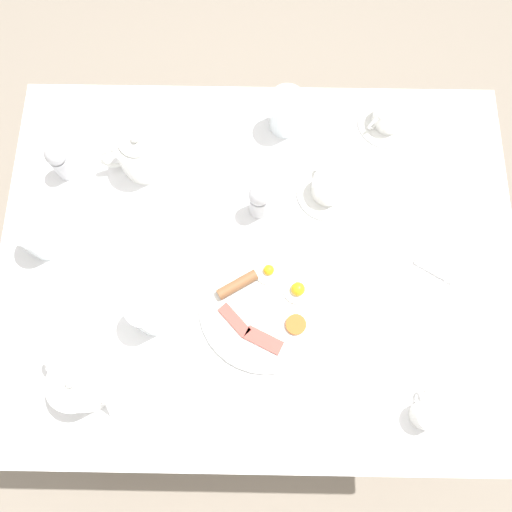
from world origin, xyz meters
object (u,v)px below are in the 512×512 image
(teacup_with_saucer_left, at_px, (326,188))
(spoon_for_tea, at_px, (273,424))
(wine_glass_spare, at_px, (147,313))
(teapot_near, at_px, (78,384))
(teapot_far, at_px, (138,153))
(water_glass_short, at_px, (37,237))
(creamer_jug, at_px, (425,415))
(breakfast_plate, at_px, (264,304))
(water_glass_tall, at_px, (284,112))
(pepper_grinder, at_px, (58,161))
(knife_by_plate, at_px, (405,333))
(fork_by_plate, at_px, (135,254))
(teacup_with_saucer_right, at_px, (387,117))
(salt_grinder, at_px, (257,200))
(napkin_folded, at_px, (445,246))

(teacup_with_saucer_left, height_order, spoon_for_tea, teacup_with_saucer_left)
(wine_glass_spare, bearing_deg, teapot_near, 138.36)
(teapot_far, distance_m, water_glass_short, 0.29)
(water_glass_short, bearing_deg, teacup_with_saucer_left, -77.69)
(teapot_near, bearing_deg, creamer_jug, 27.16)
(wine_glass_spare, xyz_separation_m, spoon_for_tea, (-0.22, -0.27, -0.06))
(creamer_jug, xyz_separation_m, spoon_for_tea, (-0.02, 0.31, -0.03))
(teapot_near, bearing_deg, breakfast_plate, 56.73)
(breakfast_plate, xyz_separation_m, teapot_near, (-0.18, 0.37, 0.05))
(teapot_near, height_order, water_glass_tall, teapot_near)
(pepper_grinder, distance_m, knife_by_plate, 0.88)
(breakfast_plate, relative_size, creamer_jug, 3.61)
(breakfast_plate, xyz_separation_m, fork_by_plate, (0.11, 0.30, -0.01))
(breakfast_plate, height_order, spoon_for_tea, breakfast_plate)
(teapot_near, height_order, pepper_grinder, teapot_near)
(teapot_near, relative_size, water_glass_short, 1.73)
(teacup_with_saucer_left, bearing_deg, teacup_with_saucer_right, -38.75)
(pepper_grinder, relative_size, spoon_for_tea, 0.85)
(water_glass_tall, height_order, knife_by_plate, water_glass_tall)
(teacup_with_saucer_right, xyz_separation_m, spoon_for_tea, (-0.72, 0.27, -0.02))
(teapot_near, distance_m, knife_by_plate, 0.70)
(fork_by_plate, bearing_deg, pepper_grinder, 42.01)
(water_glass_short, xyz_separation_m, knife_by_plate, (-0.19, -0.81, -0.05))
(water_glass_short, relative_size, wine_glass_spare, 0.85)
(creamer_jug, xyz_separation_m, salt_grinder, (0.45, 0.35, 0.03))
(teapot_near, relative_size, water_glass_tall, 1.57)
(water_glass_tall, distance_m, creamer_jug, 0.74)
(creamer_jug, bearing_deg, salt_grinder, 37.43)
(wine_glass_spare, height_order, knife_by_plate, wine_glass_spare)
(teacup_with_saucer_right, height_order, wine_glass_spare, wine_glass_spare)
(breakfast_plate, height_order, creamer_jug, creamer_jug)
(breakfast_plate, xyz_separation_m, teapot_far, (0.34, 0.30, 0.05))
(pepper_grinder, relative_size, knife_by_plate, 0.54)
(pepper_grinder, bearing_deg, spoon_for_tea, -138.60)
(fork_by_plate, bearing_deg, teacup_with_saucer_left, -69.97)
(teacup_with_saucer_left, relative_size, wine_glass_spare, 1.19)
(teapot_far, height_order, teacup_with_saucer_right, teapot_far)
(fork_by_plate, bearing_deg, creamer_jug, -118.66)
(breakfast_plate, xyz_separation_m, knife_by_plate, (-0.06, -0.31, -0.01))
(pepper_grinder, height_order, salt_grinder, same)
(teapot_far, xyz_separation_m, knife_by_plate, (-0.40, -0.61, -0.05))
(teapot_far, relative_size, wine_glass_spare, 1.63)
(teacup_with_saucer_left, xyz_separation_m, fork_by_plate, (-0.16, 0.44, -0.02))
(water_glass_short, bearing_deg, pepper_grinder, -7.25)
(wine_glass_spare, height_order, spoon_for_tea, wine_glass_spare)
(breakfast_plate, bearing_deg, teacup_with_saucer_left, -27.45)
(napkin_folded, relative_size, knife_by_plate, 0.90)
(teacup_with_saucer_left, relative_size, teacup_with_saucer_right, 1.00)
(water_glass_tall, bearing_deg, napkin_folded, -129.88)
(creamer_jug, height_order, salt_grinder, salt_grinder)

